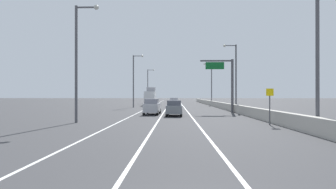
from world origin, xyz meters
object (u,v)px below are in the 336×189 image
at_px(lamp_post_right_second, 234,73).
at_px(lamp_post_left_mid, 135,77).
at_px(speed_advisory_sign, 270,104).
at_px(lamp_post_right_near, 314,41).
at_px(box_truck, 151,97).
at_px(lamp_post_left_far, 149,84).
at_px(overhead_sign_gantry, 227,79).
at_px(lamp_post_right_third, 211,81).
at_px(lamp_post_left_near, 79,55).
at_px(car_silver_1, 152,107).
at_px(car_white_0, 174,102).
at_px(car_gray_2, 174,108).

bearing_deg(lamp_post_right_second, lamp_post_left_mid, 147.69).
bearing_deg(speed_advisory_sign, lamp_post_right_near, -74.43).
bearing_deg(box_truck, lamp_post_left_far, 97.03).
distance_m(lamp_post_right_near, box_truck, 50.39).
relative_size(lamp_post_right_second, lamp_post_left_mid, 1.00).
height_order(overhead_sign_gantry, lamp_post_right_near, lamp_post_right_near).
distance_m(lamp_post_right_second, lamp_post_left_far, 44.60).
height_order(overhead_sign_gantry, box_truck, overhead_sign_gantry).
relative_size(lamp_post_right_near, lamp_post_right_third, 1.00).
relative_size(lamp_post_left_near, car_silver_1, 2.27).
bearing_deg(box_truck, speed_advisory_sign, -72.53).
xyz_separation_m(speed_advisory_sign, lamp_post_right_third, (1.17, 45.49, 4.24)).
distance_m(lamp_post_right_near, car_white_0, 41.94).
xyz_separation_m(lamp_post_right_near, box_truck, (-14.93, 47.96, -3.98)).
bearing_deg(lamp_post_right_third, lamp_post_left_far, 136.83).
bearing_deg(car_gray_2, car_white_0, 90.18).
height_order(overhead_sign_gantry, car_silver_1, overhead_sign_gantry).
relative_size(overhead_sign_gantry, lamp_post_right_near, 0.71).
bearing_deg(lamp_post_right_near, car_gray_2, 122.60).
height_order(lamp_post_right_second, lamp_post_left_far, same).
height_order(lamp_post_right_near, car_white_0, lamp_post_right_near).
bearing_deg(speed_advisory_sign, overhead_sign_gantry, 91.60).
bearing_deg(car_silver_1, lamp_post_right_second, 34.74).
distance_m(lamp_post_left_mid, car_gray_2, 23.71).
height_order(lamp_post_left_mid, car_gray_2, lamp_post_left_mid).
xyz_separation_m(lamp_post_right_near, lamp_post_left_far, (-17.16, 66.04, 0.00)).
height_order(lamp_post_right_second, lamp_post_left_mid, same).
xyz_separation_m(overhead_sign_gantry, lamp_post_left_mid, (-15.35, 15.63, 1.28)).
bearing_deg(lamp_post_right_third, car_silver_1, -109.45).
bearing_deg(car_silver_1, lamp_post_left_mid, 104.72).
height_order(lamp_post_right_near, lamp_post_left_mid, same).
relative_size(lamp_post_right_third, lamp_post_left_near, 1.00).
bearing_deg(lamp_post_left_mid, car_silver_1, -75.28).
bearing_deg(lamp_post_left_far, speed_advisory_sign, -75.51).
height_order(lamp_post_left_far, car_silver_1, lamp_post_left_far).
bearing_deg(lamp_post_left_mid, car_gray_2, -69.95).
height_order(car_gray_2, box_truck, box_truck).
bearing_deg(car_white_0, car_silver_1, -96.46).
bearing_deg(lamp_post_right_second, lamp_post_left_near, -133.33).
bearing_deg(overhead_sign_gantry, car_silver_1, -159.23).
xyz_separation_m(lamp_post_right_near, lamp_post_left_mid, (-17.06, 36.02, 0.00)).
xyz_separation_m(lamp_post_right_near, lamp_post_right_second, (0.33, 25.02, 0.00)).
bearing_deg(speed_advisory_sign, lamp_post_left_near, 174.91).
distance_m(lamp_post_right_near, lamp_post_left_mid, 39.86).
bearing_deg(lamp_post_left_far, lamp_post_right_near, -75.43).
relative_size(lamp_post_right_second, lamp_post_right_third, 1.00).
height_order(lamp_post_right_near, lamp_post_right_second, same).
distance_m(overhead_sign_gantry, lamp_post_left_near, 21.48).
bearing_deg(lamp_post_right_third, lamp_post_right_near, -89.89).
distance_m(lamp_post_right_third, car_silver_1, 35.91).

